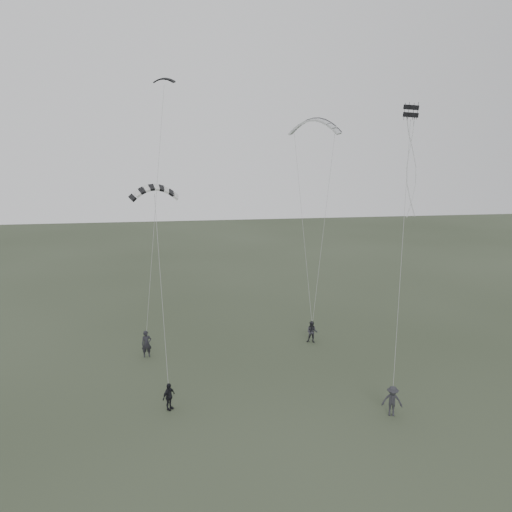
{
  "coord_description": "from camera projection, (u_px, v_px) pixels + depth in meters",
  "views": [
    {
      "loc": [
        -3.39,
        -27.32,
        14.68
      ],
      "look_at": [
        1.31,
        5.18,
        7.27
      ],
      "focal_mm": 35.0,
      "sensor_mm": 36.0,
      "label": 1
    }
  ],
  "objects": [
    {
      "name": "ground",
      "position": [
        247.0,
        393.0,
        30.08
      ],
      "size": [
        140.0,
        140.0,
        0.0
      ],
      "primitive_type": "plane",
      "color": "#2E3825",
      "rests_on": "ground"
    },
    {
      "name": "kite_dark_small",
      "position": [
        164.0,
        79.0,
        37.23
      ],
      "size": [
        1.71,
        0.98,
        0.62
      ],
      "primitive_type": null,
      "rotation": [
        0.24,
        0.0,
        -0.25
      ],
      "color": "black",
      "rests_on": "flyer_left"
    },
    {
      "name": "flyer_right",
      "position": [
        312.0,
        332.0,
        37.48
      ],
      "size": [
        1.0,
        0.91,
        1.68
      ],
      "primitive_type": "imported",
      "rotation": [
        0.0,
        0.0,
        -0.41
      ],
      "color": "#27272C",
      "rests_on": "ground"
    },
    {
      "name": "flyer_far",
      "position": [
        392.0,
        401.0,
        27.4
      ],
      "size": [
        1.27,
        0.98,
        1.73
      ],
      "primitive_type": "imported",
      "rotation": [
        0.0,
        0.0,
        -0.34
      ],
      "color": "#27272C",
      "rests_on": "ground"
    },
    {
      "name": "kite_striped",
      "position": [
        154.0,
        187.0,
        31.36
      ],
      "size": [
        3.18,
        1.7,
        1.37
      ],
      "primitive_type": null,
      "rotation": [
        0.34,
        0.0,
        0.2
      ],
      "color": "black",
      "rests_on": "flyer_center"
    },
    {
      "name": "kite_box",
      "position": [
        411.0,
        111.0,
        30.29
      ],
      "size": [
        0.95,
        0.98,
        0.79
      ],
      "primitive_type": null,
      "rotation": [
        0.11,
        0.0,
        0.55
      ],
      "color": "black",
      "rests_on": "flyer_far"
    },
    {
      "name": "flyer_left",
      "position": [
        147.0,
        344.0,
        34.98
      ],
      "size": [
        0.78,
        0.6,
        1.9
      ],
      "primitive_type": "imported",
      "rotation": [
        0.0,
        0.0,
        0.23
      ],
      "color": "black",
      "rests_on": "ground"
    },
    {
      "name": "flyer_center",
      "position": [
        169.0,
        397.0,
        28.02
      ],
      "size": [
        0.9,
        0.96,
        1.59
      ],
      "primitive_type": "imported",
      "rotation": [
        0.0,
        0.0,
        0.86
      ],
      "color": "black",
      "rests_on": "ground"
    },
    {
      "name": "kite_pale_large",
      "position": [
        315.0,
        120.0,
        40.38
      ],
      "size": [
        4.3,
        3.43,
        1.88
      ],
      "primitive_type": null,
      "rotation": [
        0.15,
        0.0,
        -0.59
      ],
      "color": "#B6B9BC",
      "rests_on": "flyer_right"
    }
  ]
}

